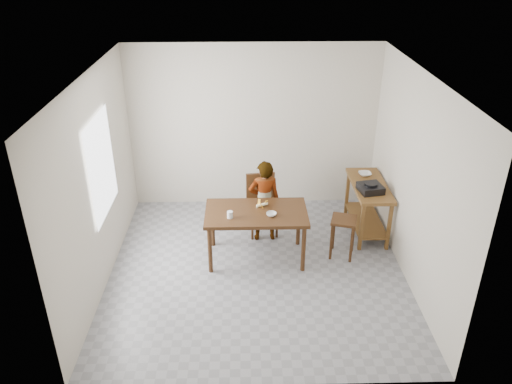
{
  "coord_description": "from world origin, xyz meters",
  "views": [
    {
      "loc": [
        -0.16,
        -5.64,
        4.11
      ],
      "look_at": [
        0.0,
        0.4,
        1.0
      ],
      "focal_mm": 35.0,
      "sensor_mm": 36.0,
      "label": 1
    }
  ],
  "objects_px": {
    "prep_counter": "(367,208)",
    "child": "(264,201)",
    "dining_table": "(256,235)",
    "stool": "(342,237)",
    "dining_chair": "(263,206)"
  },
  "relations": [
    {
      "from": "dining_table",
      "to": "stool",
      "type": "bearing_deg",
      "value": 1.19
    },
    {
      "from": "child",
      "to": "dining_chair",
      "type": "xyz_separation_m",
      "value": [
        -0.02,
        0.18,
        -0.18
      ]
    },
    {
      "from": "stool",
      "to": "dining_chair",
      "type": "bearing_deg",
      "value": 149.16
    },
    {
      "from": "dining_chair",
      "to": "stool",
      "type": "xyz_separation_m",
      "value": [
        1.11,
        -0.66,
        -0.16
      ]
    },
    {
      "from": "prep_counter",
      "to": "dining_table",
      "type": "bearing_deg",
      "value": -157.85
    },
    {
      "from": "child",
      "to": "dining_table",
      "type": "bearing_deg",
      "value": 70.13
    },
    {
      "from": "dining_table",
      "to": "child",
      "type": "xyz_separation_m",
      "value": [
        0.13,
        0.51,
        0.26
      ]
    },
    {
      "from": "child",
      "to": "prep_counter",
      "type": "bearing_deg",
      "value": -178.53
    },
    {
      "from": "prep_counter",
      "to": "stool",
      "type": "xyz_separation_m",
      "value": [
        -0.49,
        -0.67,
        -0.1
      ]
    },
    {
      "from": "prep_counter",
      "to": "child",
      "type": "distance_m",
      "value": 1.62
    },
    {
      "from": "dining_table",
      "to": "child",
      "type": "height_order",
      "value": "child"
    },
    {
      "from": "prep_counter",
      "to": "child",
      "type": "relative_size",
      "value": 0.94
    },
    {
      "from": "prep_counter",
      "to": "stool",
      "type": "distance_m",
      "value": 0.84
    },
    {
      "from": "prep_counter",
      "to": "child",
      "type": "bearing_deg",
      "value": -173.12
    },
    {
      "from": "dining_table",
      "to": "stool",
      "type": "distance_m",
      "value": 1.23
    }
  ]
}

